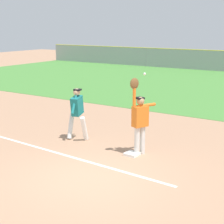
# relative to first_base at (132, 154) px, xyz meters

# --- Properties ---
(ground_plane) EXTENTS (72.76, 72.76, 0.00)m
(ground_plane) POSITION_rel_first_base_xyz_m (-0.03, -1.98, -0.04)
(ground_plane) COLOR tan
(chalk_foul_line) EXTENTS (11.98, 0.95, 0.01)m
(chalk_foul_line) POSITION_rel_first_base_xyz_m (-4.00, -0.90, -0.04)
(chalk_foul_line) COLOR white
(chalk_foul_line) RESTS_ON ground_plane
(first_base) EXTENTS (0.39, 0.39, 0.08)m
(first_base) POSITION_rel_first_base_xyz_m (0.00, 0.00, 0.00)
(first_base) COLOR white
(first_base) RESTS_ON ground_plane
(fielder) EXTENTS (0.47, 0.86, 2.28)m
(fielder) POSITION_rel_first_base_xyz_m (0.13, 0.19, 1.08)
(fielder) COLOR silver
(fielder) RESTS_ON ground_plane
(runner) EXTENTS (0.83, 0.84, 1.72)m
(runner) POSITION_rel_first_base_xyz_m (-2.28, 0.34, 0.96)
(runner) COLOR white
(runner) RESTS_ON ground_plane
(baseball) EXTENTS (0.07, 0.07, 0.07)m
(baseball) POSITION_rel_first_base_xyz_m (0.28, 0.17, 2.35)
(baseball) COLOR white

